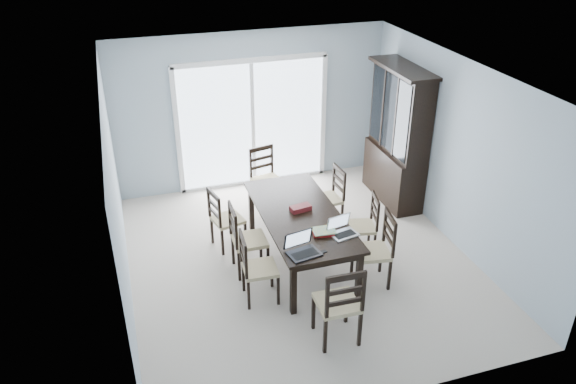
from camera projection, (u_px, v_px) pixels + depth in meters
name	position (u px, v px, depth m)	size (l,w,h in m)	color
floor	(300.00, 260.00, 7.70)	(5.00, 5.00, 0.00)	beige
ceiling	(302.00, 75.00, 6.47)	(5.00, 5.00, 0.00)	white
back_wall	(252.00, 111.00, 9.18)	(4.50, 0.02, 2.60)	#99ABB7
wall_left	(117.00, 202.00, 6.49)	(0.02, 5.00, 2.60)	#99ABB7
wall_right	(456.00, 154.00, 7.68)	(0.02, 5.00, 2.60)	#99ABB7
balcony	(241.00, 161.00, 10.66)	(4.50, 2.00, 0.10)	gray
railing	(228.00, 113.00, 11.22)	(4.50, 0.06, 1.10)	#99999E
dining_table	(300.00, 218.00, 7.38)	(1.00, 2.20, 0.75)	black
china_hutch	(397.00, 137.00, 8.78)	(0.50, 1.38, 2.20)	black
sliding_door	(253.00, 123.00, 9.26)	(2.52, 0.05, 2.18)	silver
chair_left_near	(252.00, 261.00, 6.71)	(0.44, 0.43, 1.07)	black
chair_left_mid	(242.00, 232.00, 7.21)	(0.44, 0.43, 1.13)	black
chair_left_far	(221.00, 213.00, 7.73)	(0.48, 0.47, 1.05)	black
chair_right_near	(380.00, 242.00, 7.01)	(0.50, 0.49, 1.14)	black
chair_right_mid	(367.00, 219.00, 7.64)	(0.46, 0.45, 1.01)	black
chair_right_far	(332.00, 191.00, 8.31)	(0.43, 0.42, 1.05)	black
chair_end_near	(341.00, 298.00, 6.00)	(0.46, 0.47, 1.19)	black
chair_end_far	(265.00, 171.00, 8.81)	(0.51, 0.52, 1.12)	black
laptop_dark	(304.00, 250.00, 6.48)	(0.41, 0.32, 0.25)	black
laptop_silver	(344.00, 231.00, 6.86)	(0.37, 0.29, 0.22)	#B4B4B6
book_stack	(323.00, 232.00, 6.90)	(0.30, 0.24, 0.05)	maroon
cell_phone	(322.00, 252.00, 6.55)	(0.11, 0.05, 0.01)	black
game_box	(301.00, 208.00, 7.40)	(0.27, 0.14, 0.07)	#47100E
hot_tub	(198.00, 136.00, 10.26)	(2.27, 2.09, 1.04)	brown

